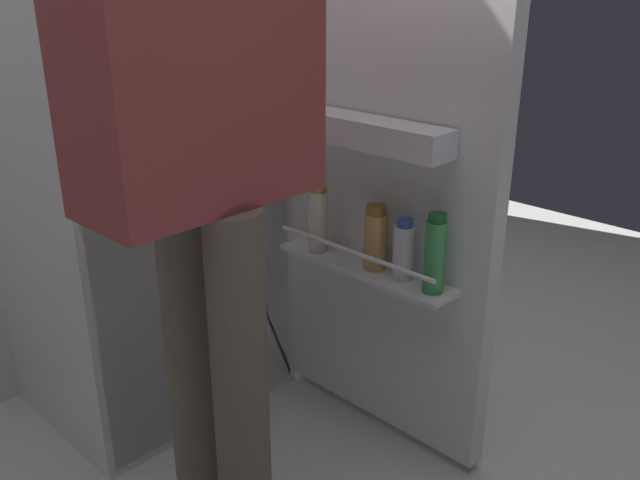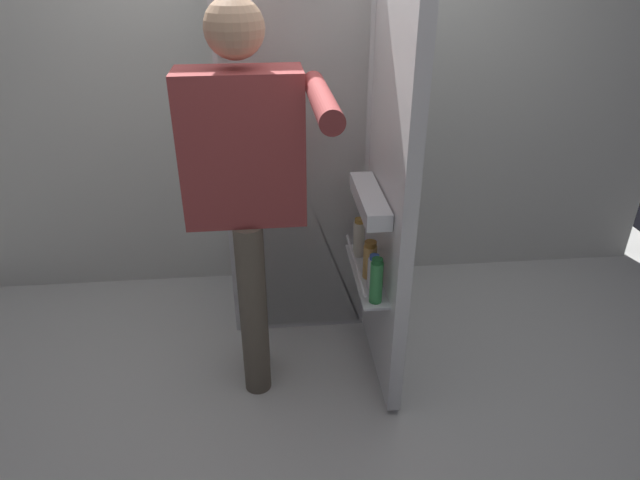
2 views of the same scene
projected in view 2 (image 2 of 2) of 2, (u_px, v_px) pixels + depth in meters
ground_plane at (303, 357)px, 2.73m from camera, size 5.04×5.04×0.00m
kitchen_wall at (289, 70)px, 2.91m from camera, size 4.40×0.10×2.48m
refrigerator at (301, 155)px, 2.72m from camera, size 0.74×1.24×1.80m
person at (247, 176)px, 2.15m from camera, size 0.57×0.79×1.68m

